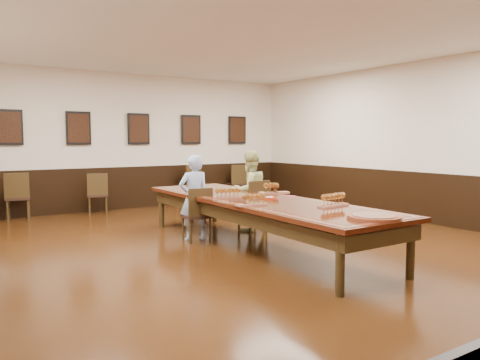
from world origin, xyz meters
TOP-DOWN VIEW (x-y plane):
  - floor at (0.00, 0.00)m, footprint 8.00×10.00m
  - ceiling at (0.00, 0.00)m, footprint 8.00×10.00m
  - wall_back at (0.00, 5.01)m, footprint 8.00×0.02m
  - wall_right at (4.01, 0.00)m, footprint 0.02×10.00m
  - chair_man at (-0.58, 0.91)m, footprint 0.45×0.48m
  - chair_woman at (0.62, 1.04)m, footprint 0.44×0.48m
  - spare_chair_a at (-2.72, 4.65)m, footprint 0.55×0.58m
  - spare_chair_b at (-1.14, 4.53)m, footprint 0.53×0.56m
  - spare_chair_c at (1.21, 4.77)m, footprint 0.59×0.62m
  - spare_chair_d at (2.66, 4.81)m, footprint 0.50×0.53m
  - person_man at (-0.57, 1.00)m, footprint 0.54×0.38m
  - person_woman at (0.62, 1.14)m, footprint 0.72×0.56m
  - pink_phone at (0.60, -0.07)m, footprint 0.12×0.16m
  - wainscoting at (0.00, 0.00)m, footprint 8.00×10.00m
  - conference_table at (0.00, 0.00)m, footprint 1.40×5.00m
  - posters at (0.00, 4.94)m, footprint 6.14×0.04m
  - flight_a at (-0.36, 0.29)m, footprint 0.44×0.24m
  - flight_b at (0.58, 0.38)m, footprint 0.52×0.30m
  - flight_c at (-0.49, -0.57)m, footprint 0.46×0.19m
  - flight_d at (0.36, -1.24)m, footprint 0.51×0.21m
  - red_plate_grp at (0.16, -0.09)m, footprint 0.22×0.22m
  - carved_platter at (0.06, -2.21)m, footprint 0.75×0.75m

SIDE VIEW (x-z plane):
  - floor at x=0.00m, z-range -0.02..0.00m
  - chair_man at x=-0.58m, z-range 0.00..0.88m
  - spare_chair_b at x=-1.14m, z-range 0.00..0.92m
  - chair_woman at x=0.62m, z-range 0.00..0.93m
  - spare_chair_d at x=2.66m, z-range 0.00..0.97m
  - spare_chair_a at x=-2.72m, z-range 0.00..0.98m
  - wainscoting at x=0.00m, z-range 0.00..1.00m
  - spare_chair_c at x=1.21m, z-range 0.00..1.02m
  - conference_table at x=0.00m, z-range 0.23..0.99m
  - person_man at x=-0.57m, z-range 0.00..1.40m
  - person_woman at x=0.62m, z-range 0.00..1.45m
  - pink_phone at x=0.60m, z-range 0.75..0.76m
  - red_plate_grp at x=0.16m, z-range 0.75..0.78m
  - carved_platter at x=0.06m, z-range 0.75..0.80m
  - flight_a at x=-0.36m, z-range 0.74..0.90m
  - flight_c at x=-0.49m, z-range 0.74..0.91m
  - flight_d at x=0.36m, z-range 0.74..0.93m
  - flight_b at x=0.58m, z-range 0.74..0.93m
  - wall_back at x=0.00m, z-range 0.00..3.20m
  - wall_right at x=4.01m, z-range 0.00..3.20m
  - posters at x=0.00m, z-range 1.53..2.27m
  - ceiling at x=0.00m, z-range 3.20..3.22m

